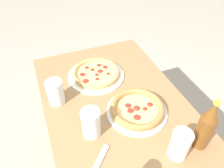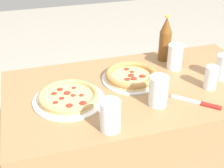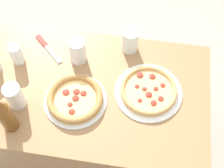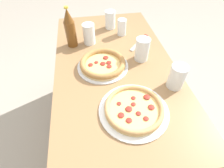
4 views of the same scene
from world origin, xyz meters
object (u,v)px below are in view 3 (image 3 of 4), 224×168
object	(u,v)px
glass_red_wine	(15,97)
glass_orange_juice	(130,42)
glass_lemonade	(17,55)
beer_bottle	(4,114)
pizza_salami	(75,99)
pizza_margherita	(149,91)
glass_water	(78,52)
knife	(47,47)

from	to	relation	value
glass_red_wine	glass_orange_juice	xyz separation A→B (m)	(-0.47, -0.40, -0.00)
glass_lemonade	beer_bottle	world-z (taller)	beer_bottle
pizza_salami	beer_bottle	size ratio (longest dim) A/B	1.15
pizza_margherita	glass_water	size ratio (longest dim) A/B	2.34
glass_water	knife	distance (m)	0.19
pizza_margherita	glass_orange_juice	xyz separation A→B (m)	(0.12, -0.25, 0.04)
glass_lemonade	glass_orange_juice	distance (m)	0.57
beer_bottle	knife	world-z (taller)	beer_bottle
glass_water	glass_lemonade	size ratio (longest dim) A/B	1.22
glass_orange_juice	glass_lemonade	bearing A→B (deg)	16.79
pizza_salami	beer_bottle	world-z (taller)	beer_bottle
glass_lemonade	glass_orange_juice	world-z (taller)	glass_orange_juice
glass_orange_juice	knife	size ratio (longest dim) A/B	0.73
pizza_salami	glass_orange_juice	size ratio (longest dim) A/B	2.26
glass_red_wine	beer_bottle	bearing A→B (deg)	93.67
beer_bottle	knife	xyz separation A→B (m)	(-0.04, -0.45, -0.12)
pizza_salami	knife	world-z (taller)	pizza_salami
pizza_margherita	knife	size ratio (longest dim) A/B	1.80
glass_orange_juice	beer_bottle	size ratio (longest dim) A/B	0.51
glass_orange_juice	glass_water	bearing A→B (deg)	23.23
glass_water	glass_lemonade	distance (m)	0.30
glass_water	beer_bottle	bearing A→B (deg)	61.76
glass_red_wine	beer_bottle	world-z (taller)	beer_bottle
pizza_salami	glass_water	distance (m)	0.24
pizza_margherita	glass_water	xyz separation A→B (m)	(0.37, -0.14, 0.04)
glass_red_wine	glass_orange_juice	bearing A→B (deg)	-139.86
pizza_salami	glass_red_wine	bearing A→B (deg)	11.66
pizza_margherita	glass_orange_juice	bearing A→B (deg)	-64.10
glass_water	beer_bottle	distance (m)	0.46
pizza_salami	glass_water	size ratio (longest dim) A/B	2.14
glass_water	glass_red_wine	xyz separation A→B (m)	(0.23, 0.29, 0.00)
pizza_margherita	glass_orange_juice	size ratio (longest dim) A/B	2.47
glass_water	glass_orange_juice	distance (m)	0.27
pizza_salami	pizza_margherita	xyz separation A→B (m)	(-0.33, -0.10, -0.00)
pizza_salami	glass_lemonade	xyz separation A→B (m)	(0.33, -0.18, 0.03)
glass_water	glass_lemonade	xyz separation A→B (m)	(0.30, 0.06, -0.01)
pizza_margherita	glass_lemonade	bearing A→B (deg)	-7.19
glass_water	glass_orange_juice	world-z (taller)	glass_water
pizza_salami	glass_red_wine	size ratio (longest dim) A/B	2.18
glass_orange_juice	knife	world-z (taller)	glass_orange_juice
pizza_salami	glass_orange_juice	world-z (taller)	glass_orange_juice
pizza_salami	glass_water	world-z (taller)	glass_water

